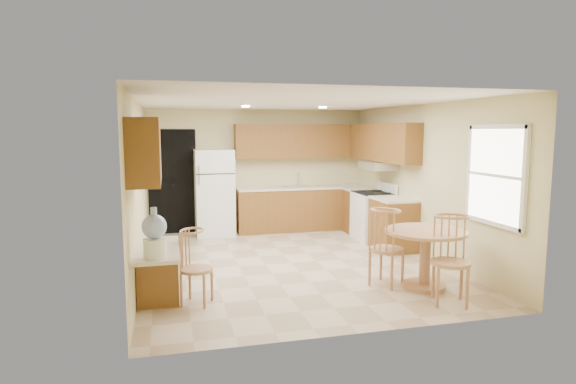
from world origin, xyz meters
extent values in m
plane|color=#C1A98C|center=(0.00, 0.00, 0.00)|extent=(5.50, 5.50, 0.00)
cube|color=white|center=(0.00, 0.00, 2.50)|extent=(4.50, 5.50, 0.02)
cube|color=beige|center=(0.00, 2.75, 1.25)|extent=(4.50, 0.02, 2.50)
cube|color=beige|center=(0.00, -2.75, 1.25)|extent=(4.50, 0.02, 2.50)
cube|color=beige|center=(-2.25, 0.00, 1.25)|extent=(0.02, 5.50, 2.50)
cube|color=beige|center=(2.25, 0.00, 1.25)|extent=(0.02, 5.50, 2.50)
cube|color=black|center=(-1.75, 2.73, 1.05)|extent=(0.90, 0.02, 2.10)
cube|color=brown|center=(0.88, 2.45, 0.43)|extent=(2.75, 0.60, 0.87)
cube|color=beige|center=(0.88, 2.45, 0.89)|extent=(2.75, 0.63, 0.04)
cube|color=brown|center=(1.95, 1.85, 0.43)|extent=(0.60, 0.59, 0.87)
cube|color=beige|center=(1.95, 1.85, 0.89)|extent=(0.63, 0.59, 0.04)
cube|color=brown|center=(1.95, 0.40, 0.43)|extent=(0.60, 0.80, 0.87)
cube|color=beige|center=(1.95, 0.40, 0.89)|extent=(0.63, 0.80, 0.04)
cube|color=brown|center=(0.88, 2.58, 1.85)|extent=(2.75, 0.33, 0.70)
cube|color=brown|center=(2.08, 1.21, 1.85)|extent=(0.33, 2.42, 0.70)
cube|color=brown|center=(-2.08, -1.60, 1.85)|extent=(0.33, 1.40, 0.70)
cube|color=silver|center=(0.85, 2.45, 0.91)|extent=(0.78, 0.44, 0.01)
cube|color=silver|center=(2.00, 1.18, 1.42)|extent=(0.50, 0.76, 0.14)
cube|color=brown|center=(-2.00, -1.32, 0.36)|extent=(0.48, 0.42, 0.72)
cube|color=beige|center=(-2.00, -1.70, 0.75)|extent=(0.50, 1.20, 0.04)
cube|color=white|center=(2.23, -1.85, 1.50)|extent=(0.05, 1.00, 1.20)
cube|color=white|center=(2.22, -1.85, 2.12)|extent=(0.05, 1.10, 0.06)
cube|color=white|center=(2.22, -1.85, 0.88)|extent=(0.05, 1.10, 0.06)
cube|color=white|center=(2.22, -2.38, 1.50)|extent=(0.05, 0.06, 1.28)
cube|color=white|center=(2.22, -1.32, 1.50)|extent=(0.05, 0.06, 1.28)
cylinder|color=white|center=(-0.50, 1.20, 2.48)|extent=(0.14, 0.14, 0.02)
cylinder|color=white|center=(0.90, 1.20, 2.48)|extent=(0.14, 0.14, 0.02)
cube|color=white|center=(-0.95, 2.40, 0.85)|extent=(0.75, 0.70, 1.70)
cube|color=black|center=(-0.95, 2.04, 1.25)|extent=(0.74, 0.01, 0.02)
cube|color=silver|center=(-1.27, 2.03, 1.15)|extent=(0.03, 0.03, 0.18)
cube|color=silver|center=(-1.27, 2.03, 1.35)|extent=(0.03, 0.03, 0.14)
cube|color=white|center=(1.92, 1.18, 0.45)|extent=(0.65, 0.76, 0.90)
cube|color=black|center=(1.92, 1.18, 0.91)|extent=(0.64, 0.75, 0.02)
cube|color=white|center=(2.20, 1.18, 1.00)|extent=(0.06, 0.76, 0.18)
cylinder|color=tan|center=(1.40, -1.61, 0.03)|extent=(0.57, 0.57, 0.06)
cylinder|color=tan|center=(1.40, -1.61, 0.38)|extent=(0.14, 0.14, 0.70)
cylinder|color=tan|center=(1.40, -1.61, 0.76)|extent=(1.06, 1.06, 0.04)
cylinder|color=tan|center=(0.97, -1.36, 0.49)|extent=(0.45, 0.45, 0.04)
cylinder|color=tan|center=(0.81, -1.20, 0.24)|extent=(0.04, 0.04, 0.49)
cylinder|color=tan|center=(1.13, -1.20, 0.24)|extent=(0.04, 0.04, 0.49)
cylinder|color=tan|center=(0.81, -1.53, 0.24)|extent=(0.04, 0.04, 0.49)
cylinder|color=tan|center=(1.13, -1.53, 0.24)|extent=(0.04, 0.04, 0.49)
cylinder|color=tan|center=(1.40, -2.20, 0.50)|extent=(0.47, 0.47, 0.04)
cylinder|color=tan|center=(1.23, -2.03, 0.25)|extent=(0.04, 0.04, 0.50)
cylinder|color=tan|center=(1.57, -2.03, 0.25)|extent=(0.04, 0.04, 0.50)
cylinder|color=tan|center=(1.23, -2.37, 0.25)|extent=(0.04, 0.04, 0.50)
cylinder|color=tan|center=(1.57, -2.37, 0.25)|extent=(0.04, 0.04, 0.50)
cylinder|color=tan|center=(-1.55, -1.47, 0.42)|extent=(0.39, 0.39, 0.04)
cylinder|color=tan|center=(-1.69, -1.33, 0.21)|extent=(0.03, 0.03, 0.42)
cylinder|color=tan|center=(-1.41, -1.33, 0.21)|extent=(0.03, 0.03, 0.42)
cylinder|color=tan|center=(-1.69, -1.61, 0.21)|extent=(0.03, 0.03, 0.42)
cylinder|color=tan|center=(-1.41, -1.61, 0.21)|extent=(0.03, 0.03, 0.42)
cylinder|color=white|center=(-2.00, -2.12, 0.87)|extent=(0.24, 0.24, 0.20)
sphere|color=#8EA7DC|center=(-2.00, -2.12, 1.10)|extent=(0.25, 0.25, 0.25)
cylinder|color=#8EA7DC|center=(-2.00, -2.12, 1.26)|extent=(0.06, 0.06, 0.07)
camera|label=1|loc=(-1.86, -7.14, 2.07)|focal=30.00mm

